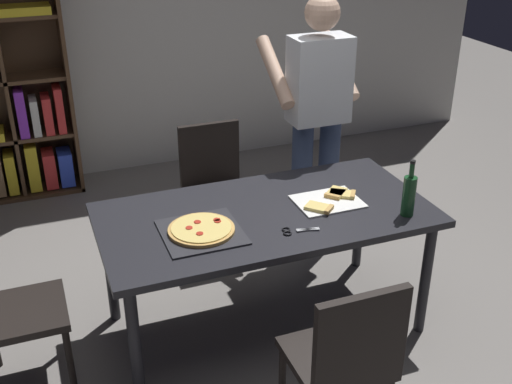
% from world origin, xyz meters
% --- Properties ---
extents(ground_plane, '(12.00, 12.00, 0.00)m').
position_xyz_m(ground_plane, '(0.00, 0.00, 0.00)').
color(ground_plane, gray).
extents(back_wall, '(6.40, 0.10, 2.80)m').
position_xyz_m(back_wall, '(0.00, 2.60, 1.40)').
color(back_wall, silver).
rests_on(back_wall, ground_plane).
extents(dining_table, '(1.80, 0.90, 0.75)m').
position_xyz_m(dining_table, '(0.00, 0.00, 0.68)').
color(dining_table, '#232328').
rests_on(dining_table, ground_plane).
extents(chair_near_camera, '(0.42, 0.42, 0.90)m').
position_xyz_m(chair_near_camera, '(-0.00, -0.94, 0.51)').
color(chair_near_camera, black).
rests_on(chair_near_camera, ground_plane).
extents(chair_far_side, '(0.42, 0.42, 0.90)m').
position_xyz_m(chair_far_side, '(0.00, 0.94, 0.51)').
color(chair_far_side, black).
rests_on(chair_far_side, ground_plane).
extents(chair_left_end, '(0.42, 0.42, 0.90)m').
position_xyz_m(chair_left_end, '(-1.38, 0.00, 0.51)').
color(chair_left_end, black).
rests_on(chair_left_end, ground_plane).
extents(person_serving_pizza, '(0.55, 0.54, 1.75)m').
position_xyz_m(person_serving_pizza, '(0.64, 0.72, 1.00)').
color(person_serving_pizza, '#38476B').
rests_on(person_serving_pizza, ground_plane).
extents(pepperoni_pizza_on_tray, '(0.40, 0.40, 0.04)m').
position_xyz_m(pepperoni_pizza_on_tray, '(-0.39, -0.09, 0.77)').
color(pepperoni_pizza_on_tray, '#2D2D33').
rests_on(pepperoni_pizza_on_tray, dining_table).
extents(pizza_slices_on_towel, '(0.37, 0.29, 0.03)m').
position_xyz_m(pizza_slices_on_towel, '(0.38, -0.02, 0.76)').
color(pizza_slices_on_towel, white).
rests_on(pizza_slices_on_towel, dining_table).
extents(wine_bottle, '(0.07, 0.07, 0.32)m').
position_xyz_m(wine_bottle, '(0.69, -0.30, 0.87)').
color(wine_bottle, '#194723').
rests_on(wine_bottle, dining_table).
extents(kitchen_scissors, '(0.20, 0.09, 0.01)m').
position_xyz_m(kitchen_scissors, '(0.06, -0.25, 0.76)').
color(kitchen_scissors, silver).
rests_on(kitchen_scissors, dining_table).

